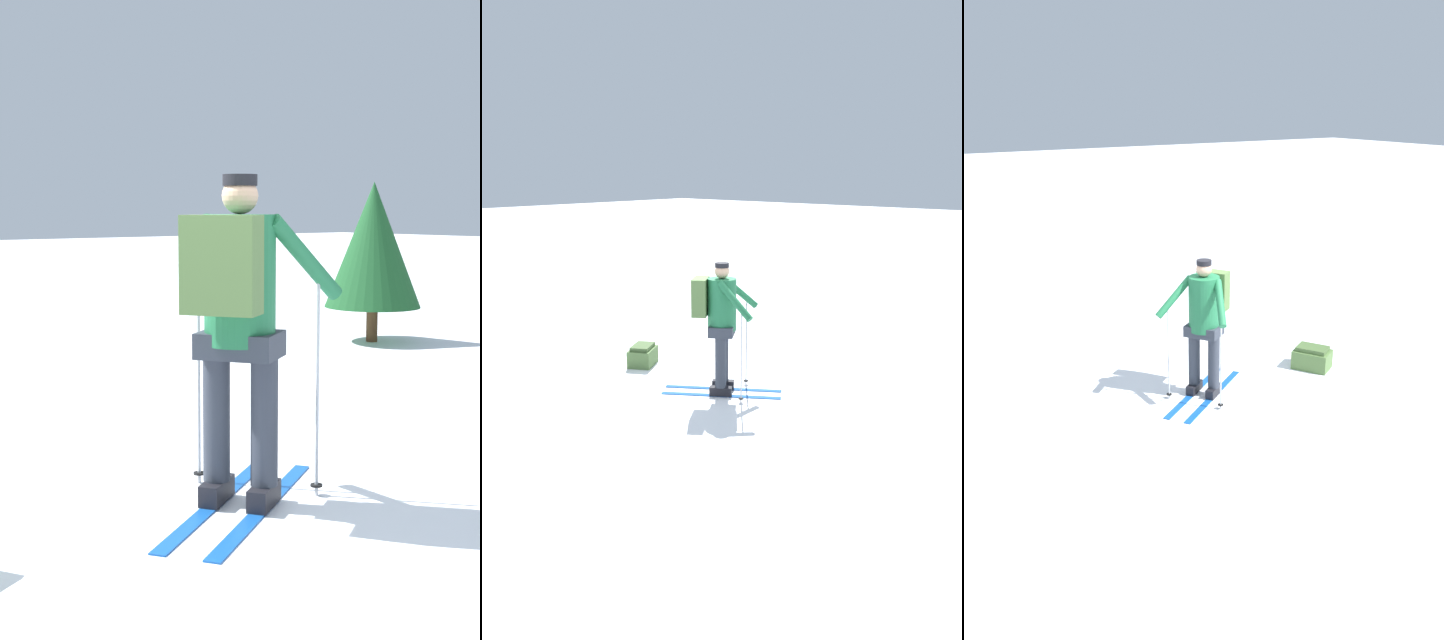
% 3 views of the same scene
% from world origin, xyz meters
% --- Properties ---
extents(ground_plane, '(80.00, 80.00, 0.00)m').
position_xyz_m(ground_plane, '(0.00, 0.00, 0.00)').
color(ground_plane, white).
extents(skier, '(1.57, 1.24, 1.81)m').
position_xyz_m(skier, '(-0.19, 0.13, 1.09)').
color(skier, '#144C9E').
rests_on(skier, ground_plane).
extents(dropped_backpack, '(0.56, 0.62, 0.33)m').
position_xyz_m(dropped_backpack, '(1.54, -0.01, 0.16)').
color(dropped_backpack, '#4C6B38').
rests_on(dropped_backpack, ground_plane).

